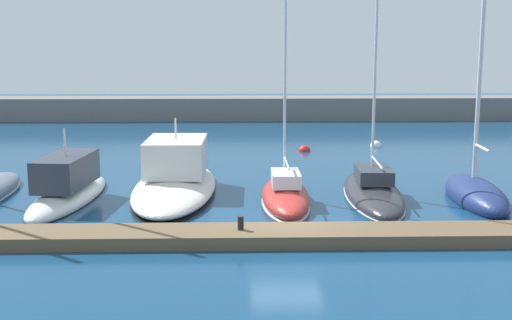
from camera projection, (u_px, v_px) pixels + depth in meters
The scene contains 12 objects.
ground_plane at pixel (286, 228), 23.36m from camera, with size 120.00×120.00×0.00m, color navy.
dock_pier at pixel (290, 236), 21.69m from camera, with size 40.95×1.83×0.42m, color brown.
breakwater_seawall at pixel (258, 108), 55.39m from camera, with size 108.00×3.02×1.85m, color slate.
motorboat_white_third at pixel (68, 189), 27.14m from camera, with size 2.71×7.94×3.38m.
motorboat_ivory_fourth at pixel (176, 179), 28.73m from camera, with size 3.64×10.34×3.41m.
sailboat_red_fifth at pixel (285, 194), 26.86m from camera, with size 1.96×6.39×12.48m.
sailboat_charcoal_sixth at pixel (373, 190), 27.84m from camera, with size 2.71×8.35×17.81m.
sailboat_navy_seventh at pixel (476, 193), 27.10m from camera, with size 2.21×6.10×12.09m.
mooring_buoy_red at pixel (304, 151), 39.52m from camera, with size 0.72×0.72×0.72m, color red.
mooring_buoy_white at pixel (376, 146), 41.34m from camera, with size 0.72×0.72×0.72m, color white.
mooring_buoy_orange at pixel (175, 141), 43.57m from camera, with size 0.60×0.60×0.60m, color orange.
dock_bollard at pixel (241, 223), 21.57m from camera, with size 0.20×0.20×0.44m, color black.
Camera 1 is at (-1.66, -22.54, 6.46)m, focal length 46.87 mm.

